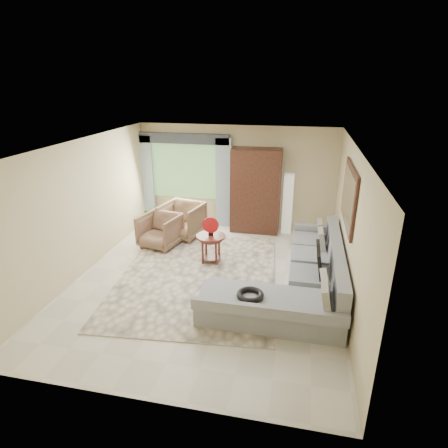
% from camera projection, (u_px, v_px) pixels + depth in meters
% --- Properties ---
extents(ground, '(6.00, 6.00, 0.00)m').
position_uv_depth(ground, '(208.00, 280.00, 7.27)').
color(ground, silver).
rests_on(ground, ground).
extents(area_rug, '(3.35, 4.26, 0.02)m').
position_uv_depth(area_rug, '(198.00, 276.00, 7.39)').
color(area_rug, beige).
rests_on(area_rug, ground).
extents(sectional_sofa, '(2.30, 3.46, 0.90)m').
position_uv_depth(sectional_sofa, '(302.00, 281.00, 6.66)').
color(sectional_sofa, '#A2A4AB').
rests_on(sectional_sofa, ground).
extents(tv_screen, '(0.14, 0.74, 0.48)m').
position_uv_depth(tv_screen, '(320.00, 260.00, 6.46)').
color(tv_screen, black).
rests_on(tv_screen, sectional_sofa).
extents(garden_hose, '(0.43, 0.43, 0.09)m').
position_uv_depth(garden_hose, '(250.00, 295.00, 5.75)').
color(garden_hose, black).
rests_on(garden_hose, sectional_sofa).
extents(coffee_table, '(0.61, 0.61, 0.61)m').
position_uv_depth(coffee_table, '(211.00, 248.00, 7.86)').
color(coffee_table, '#451912').
rests_on(coffee_table, ground).
extents(red_disc, '(0.34, 0.05, 0.34)m').
position_uv_depth(red_disc, '(211.00, 225.00, 7.67)').
color(red_disc, '#B41213').
rests_on(red_disc, coffee_table).
extents(armchair_left, '(0.99, 1.01, 0.77)m').
position_uv_depth(armchair_left, '(160.00, 231.00, 8.60)').
color(armchair_left, brown).
rests_on(armchair_left, ground).
extents(armchair_right, '(1.08, 1.10, 0.85)m').
position_uv_depth(armchair_right, '(182.00, 220.00, 9.12)').
color(armchair_right, '#926B4F').
rests_on(armchair_right, ground).
extents(potted_plant, '(0.56, 0.51, 0.56)m').
position_uv_depth(potted_plant, '(155.00, 216.00, 9.82)').
color(potted_plant, '#999999').
rests_on(potted_plant, ground).
extents(armoire, '(1.20, 0.55, 2.10)m').
position_uv_depth(armoire, '(256.00, 191.00, 9.26)').
color(armoire, black).
rests_on(armoire, ground).
extents(floor_lamp, '(0.24, 0.24, 1.50)m').
position_uv_depth(floor_lamp, '(288.00, 204.00, 9.27)').
color(floor_lamp, silver).
rests_on(floor_lamp, ground).
extents(window, '(1.80, 0.04, 1.40)m').
position_uv_depth(window, '(185.00, 171.00, 9.73)').
color(window, '#669E59').
rests_on(window, wall_back).
extents(curtain_left, '(0.40, 0.08, 2.30)m').
position_uv_depth(curtain_left, '(146.00, 179.00, 9.94)').
color(curtain_left, '#9EB7CC').
rests_on(curtain_left, ground).
extents(curtain_right, '(0.40, 0.08, 2.30)m').
position_uv_depth(curtain_right, '(224.00, 184.00, 9.53)').
color(curtain_right, '#9EB7CC').
rests_on(curtain_right, ground).
extents(valance, '(2.40, 0.12, 0.26)m').
position_uv_depth(valance, '(183.00, 138.00, 9.36)').
color(valance, '#1E232D').
rests_on(valance, wall_back).
extents(wall_mirror, '(0.05, 1.70, 1.05)m').
position_uv_depth(wall_mirror, '(349.00, 196.00, 6.48)').
color(wall_mirror, black).
rests_on(wall_mirror, wall_right).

